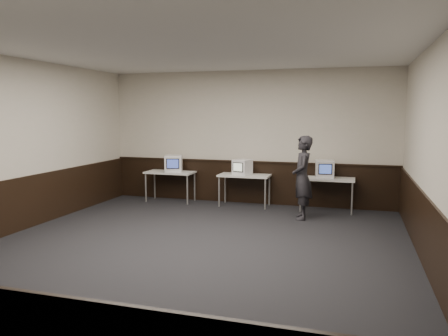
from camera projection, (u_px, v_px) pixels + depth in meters
The scene contains 16 objects.
floor at pixel (189, 251), 6.94m from camera, with size 8.00×8.00×0.00m, color black.
ceiling at pixel (187, 45), 6.54m from camera, with size 8.00×8.00×0.00m, color white.
back_wall at pixel (249, 138), 10.54m from camera, with size 7.00×7.00×0.00m, color beige.
left_wall at pixel (4, 146), 7.74m from camera, with size 8.00×8.00×0.00m, color beige.
right_wall at pixel (436, 158), 5.74m from camera, with size 8.00×8.00×0.00m, color beige.
wainscot_back at pixel (248, 183), 10.66m from camera, with size 6.98×0.04×1.00m, color black.
wainscot_left at pixel (9, 207), 7.87m from camera, with size 0.04×7.98×1.00m, color black.
wainscot_right at pixel (430, 239), 5.88m from camera, with size 0.04×7.98×1.00m, color black.
wainscot_rail at pixel (248, 162), 10.58m from camera, with size 6.98×0.06×0.04m, color black.
desk_left at pixel (170, 174), 10.82m from camera, with size 1.20×0.60×0.75m.
desk_center at pixel (244, 178), 10.28m from camera, with size 1.20×0.60×0.75m.
desk_right at pixel (327, 181), 9.73m from camera, with size 1.20×0.60×0.75m.
emac_left at pixel (174, 164), 10.71m from camera, with size 0.53×0.54×0.41m.
emac_center at pixel (242, 167), 10.21m from camera, with size 0.46×0.47×0.36m.
emac_right at pixel (325, 169), 9.75m from camera, with size 0.45×0.47×0.40m.
person at pixel (302, 178), 8.98m from camera, with size 0.63×0.41×1.73m, color black.
Camera 1 is at (2.47, -6.28, 2.18)m, focal length 35.00 mm.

